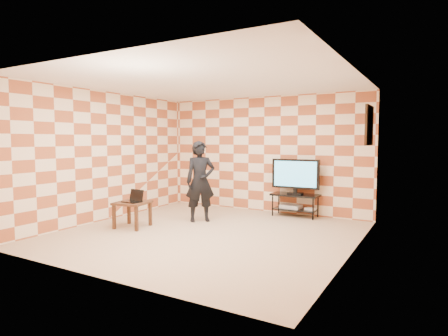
{
  "coord_description": "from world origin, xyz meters",
  "views": [
    {
      "loc": [
        3.56,
        -5.62,
        1.69
      ],
      "look_at": [
        0.0,
        0.6,
        1.15
      ],
      "focal_mm": 30.0,
      "sensor_mm": 36.0,
      "label": 1
    }
  ],
  "objects_px": {
    "tv": "(295,175)",
    "side_table": "(132,206)",
    "tv_stand": "(295,200)",
    "person": "(200,181)"
  },
  "relations": [
    {
      "from": "tv",
      "to": "side_table",
      "type": "xyz_separation_m",
      "value": [
        -2.39,
        -2.55,
        -0.52
      ]
    },
    {
      "from": "side_table",
      "to": "tv_stand",
      "type": "bearing_deg",
      "value": 46.84
    },
    {
      "from": "person",
      "to": "tv_stand",
      "type": "bearing_deg",
      "value": -0.91
    },
    {
      "from": "tv",
      "to": "side_table",
      "type": "height_order",
      "value": "tv"
    },
    {
      "from": "tv",
      "to": "side_table",
      "type": "relative_size",
      "value": 1.56
    },
    {
      "from": "side_table",
      "to": "person",
      "type": "bearing_deg",
      "value": 53.09
    },
    {
      "from": "tv_stand",
      "to": "side_table",
      "type": "distance_m",
      "value": 3.49
    },
    {
      "from": "tv",
      "to": "person",
      "type": "relative_size",
      "value": 0.64
    },
    {
      "from": "tv",
      "to": "side_table",
      "type": "bearing_deg",
      "value": -133.2
    },
    {
      "from": "tv",
      "to": "person",
      "type": "distance_m",
      "value": 2.11
    }
  ]
}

